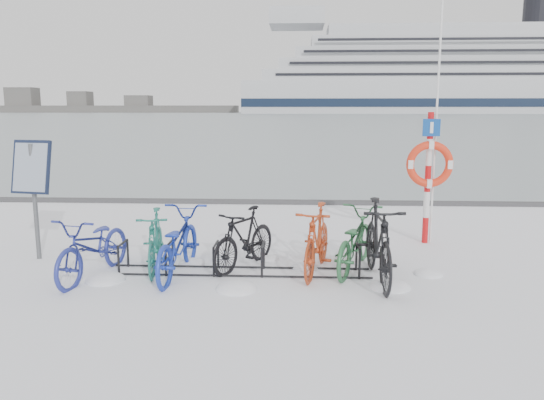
% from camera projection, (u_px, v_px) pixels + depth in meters
% --- Properties ---
extents(ground, '(900.00, 900.00, 0.00)m').
position_uv_depth(ground, '(239.00, 273.00, 8.12)').
color(ground, white).
rests_on(ground, ground).
extents(ice_sheet, '(400.00, 298.00, 0.02)m').
position_uv_depth(ice_sheet, '(296.00, 116.00, 160.61)').
color(ice_sheet, '#9AA8AE').
rests_on(ice_sheet, ground).
extents(quay_edge, '(400.00, 0.25, 0.10)m').
position_uv_depth(quay_edge, '(264.00, 202.00, 13.91)').
color(quay_edge, '#3F3F42').
rests_on(quay_edge, ground).
extents(bike_rack, '(4.00, 0.48, 0.46)m').
position_uv_depth(bike_rack, '(239.00, 261.00, 8.09)').
color(bike_rack, black).
rests_on(bike_rack, ground).
extents(info_board, '(0.69, 0.36, 1.98)m').
position_uv_depth(info_board, '(32.00, 174.00, 8.60)').
color(info_board, '#595B5E').
rests_on(info_board, ground).
extents(lifebuoy_station, '(0.85, 0.23, 4.39)m').
position_uv_depth(lifebuoy_station, '(430.00, 165.00, 9.60)').
color(lifebuoy_station, red).
rests_on(lifebuoy_station, ground).
extents(cruise_ferry, '(153.99, 29.01, 50.60)m').
position_uv_depth(cruise_ferry, '(427.00, 80.00, 219.84)').
color(cruise_ferry, silver).
rests_on(cruise_ferry, ground).
extents(shoreline, '(180.00, 12.00, 9.50)m').
position_uv_depth(shoreline, '(58.00, 107.00, 269.51)').
color(shoreline, '#494949').
rests_on(shoreline, ground).
extents(bike_0, '(0.98, 1.97, 0.99)m').
position_uv_depth(bike_0, '(94.00, 244.00, 7.87)').
color(bike_0, navy).
rests_on(bike_0, ground).
extents(bike_1, '(0.68, 1.66, 0.97)m').
position_uv_depth(bike_1, '(155.00, 239.00, 8.22)').
color(bike_1, '#1E6F5F').
rests_on(bike_1, ground).
extents(bike_2, '(0.81, 2.00, 1.03)m').
position_uv_depth(bike_2, '(177.00, 241.00, 7.96)').
color(bike_2, '#1C35A8').
rests_on(bike_2, ground).
extents(bike_3, '(1.19, 1.65, 0.98)m').
position_uv_depth(bike_3, '(244.00, 237.00, 8.34)').
color(bike_3, black).
rests_on(bike_3, ground).
extents(bike_4, '(0.88, 1.85, 1.07)m').
position_uv_depth(bike_4, '(317.00, 237.00, 8.09)').
color(bike_4, '#B33B19').
rests_on(bike_4, ground).
extents(bike_5, '(1.25, 1.97, 0.98)m').
position_uv_depth(bike_5, '(354.00, 238.00, 8.24)').
color(bike_5, '#2B643A').
rests_on(bike_5, ground).
extents(bike_6, '(0.62, 2.02, 1.21)m').
position_uv_depth(bike_6, '(378.00, 240.00, 7.68)').
color(bike_6, black).
rests_on(bike_6, ground).
extents(snow_drifts, '(5.91, 1.97, 0.21)m').
position_uv_depth(snow_drifts, '(251.00, 279.00, 7.83)').
color(snow_drifts, white).
rests_on(snow_drifts, ground).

